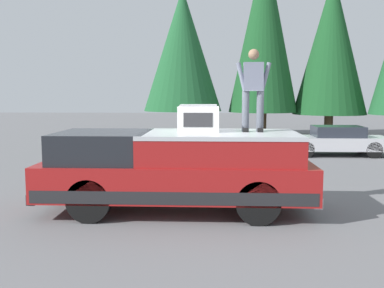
{
  "coord_description": "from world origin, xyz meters",
  "views": [
    {
      "loc": [
        -9.23,
        0.05,
        2.44
      ],
      "look_at": [
        0.08,
        0.49,
        1.35
      ],
      "focal_mm": 40.58,
      "sensor_mm": 36.0,
      "label": 1
    }
  ],
  "objects": [
    {
      "name": "parked_car_silver",
      "position": [
        8.04,
        -4.82,
        0.58
      ],
      "size": [
        1.64,
        4.1,
        1.16
      ],
      "color": "silver",
      "rests_on": "ground"
    },
    {
      "name": "conifer_center_right",
      "position": [
        15.3,
        1.73,
        4.83
      ],
      "size": [
        4.35,
        4.35,
        8.22
      ],
      "color": "#4C3826",
      "rests_on": "ground"
    },
    {
      "name": "ground_plane",
      "position": [
        0.0,
        0.0,
        0.0
      ],
      "size": [
        90.0,
        90.0,
        0.0
      ],
      "primitive_type": "plane",
      "color": "slate"
    },
    {
      "name": "compressor_unit",
      "position": [
        -0.23,
        0.34,
        1.93
      ],
      "size": [
        0.65,
        0.84,
        0.56
      ],
      "color": "white",
      "rests_on": "pickup_truck"
    },
    {
      "name": "person_on_truck_bed",
      "position": [
        -0.2,
        -0.78,
        2.55
      ],
      "size": [
        0.29,
        0.72,
        1.69
      ],
      "color": "#4C515B",
      "rests_on": "pickup_truck"
    },
    {
      "name": "conifer_left",
      "position": [
        15.37,
        -6.46,
        5.09
      ],
      "size": [
        3.99,
        3.99,
        8.92
      ],
      "color": "#4C3826",
      "rests_on": "ground"
    },
    {
      "name": "conifer_center_left",
      "position": [
        15.39,
        -2.77,
        6.0
      ],
      "size": [
        3.82,
        3.82,
        10.63
      ],
      "color": "#4C3826",
      "rests_on": "ground"
    },
    {
      "name": "pickup_truck",
      "position": [
        -0.42,
        0.78,
        0.87
      ],
      "size": [
        2.01,
        5.54,
        1.65
      ],
      "color": "maroon",
      "rests_on": "ground"
    }
  ]
}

